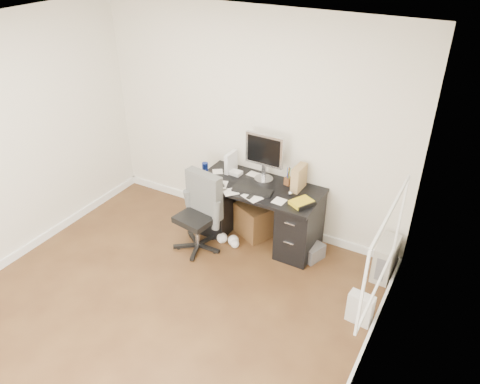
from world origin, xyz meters
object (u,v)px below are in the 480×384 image
object	(u,v)px
desk	(258,211)
office_chair	(196,214)
keyboard	(252,191)
wicker_basket	(256,219)
lcd_monitor	(264,157)
pc_tower	(386,259)

from	to	relation	value
desk	office_chair	world-z (taller)	office_chair
keyboard	wicker_basket	distance (m)	0.61
lcd_monitor	office_chair	distance (m)	1.04
lcd_monitor	office_chair	size ratio (longest dim) A/B	0.63
keyboard	office_chair	size ratio (longest dim) A/B	0.48
desk	lcd_monitor	world-z (taller)	lcd_monitor
lcd_monitor	wicker_basket	world-z (taller)	lcd_monitor
office_chair	pc_tower	size ratio (longest dim) A/B	2.21
desk	office_chair	xyz separation A→B (m)	(-0.54, -0.53, 0.08)
pc_tower	wicker_basket	world-z (taller)	pc_tower
office_chair	wicker_basket	world-z (taller)	office_chair
desk	wicker_basket	distance (m)	0.22
desk	keyboard	xyz separation A→B (m)	(-0.00, -0.16, 0.36)
office_chair	keyboard	bearing A→B (deg)	43.53
office_chair	wicker_basket	xyz separation A→B (m)	(0.48, 0.62, -0.27)
keyboard	pc_tower	distance (m)	1.67
keyboard	office_chair	bearing A→B (deg)	-154.46
wicker_basket	keyboard	bearing A→B (deg)	-75.53
wicker_basket	pc_tower	bearing A→B (deg)	-0.29
keyboard	office_chair	distance (m)	0.72
pc_tower	lcd_monitor	bearing A→B (deg)	178.38
lcd_monitor	keyboard	bearing A→B (deg)	-87.42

